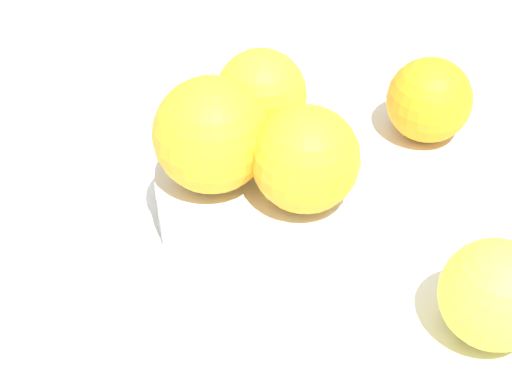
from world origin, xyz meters
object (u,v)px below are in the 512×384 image
orange_in_bowl_1 (261,94)px  orange_loose_0 (496,295)px  orange_in_bowl_2 (306,159)px  fruit_bowl (256,199)px  orange_in_bowl_0 (214,138)px  orange_loose_1 (429,100)px

orange_in_bowl_1 → orange_loose_0: 20.48cm
orange_in_bowl_1 → orange_in_bowl_2: 8.01cm
fruit_bowl → orange_in_bowl_0: size_ratio=1.82×
orange_loose_1 → orange_loose_0: bearing=160.6°
fruit_bowl → orange_in_bowl_1: 7.27cm
fruit_bowl → orange_in_bowl_1: size_ratio=2.15×
orange_in_bowl_0 → orange_in_bowl_2: 5.99cm
fruit_bowl → orange_in_bowl_1: bearing=-25.3°
orange_loose_0 → orange_loose_1: (19.29, -6.79, -0.00)cm
orange_in_bowl_2 → orange_loose_0: orange_in_bowl_2 is taller
orange_loose_0 → orange_in_bowl_0: bearing=42.8°
orange_in_bowl_2 → fruit_bowl: bearing=24.0°
orange_loose_1 → orange_in_bowl_0: bearing=105.4°
orange_in_bowl_0 → orange_loose_0: orange_in_bowl_0 is taller
orange_in_bowl_0 → orange_loose_1: bearing=-74.6°
orange_in_bowl_1 → orange_loose_1: 15.44cm
orange_in_bowl_2 → orange_loose_1: orange_in_bowl_2 is taller
orange_in_bowl_1 → orange_loose_0: size_ratio=0.94×
orange_in_bowl_0 → orange_in_bowl_1: bearing=-48.1°
orange_in_bowl_1 → orange_loose_1: orange_in_bowl_1 is taller
orange_in_bowl_2 → orange_loose_1: bearing=-58.8°
fruit_bowl → orange_in_bowl_2: bearing=-156.0°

